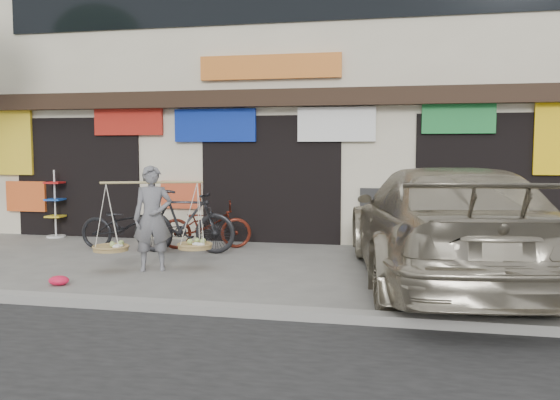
% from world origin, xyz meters
% --- Properties ---
extents(ground, '(70.00, 70.00, 0.00)m').
position_xyz_m(ground, '(0.00, 0.00, 0.00)').
color(ground, gray).
rests_on(ground, ground).
extents(kerb, '(70.00, 0.25, 0.12)m').
position_xyz_m(kerb, '(0.00, -2.00, 0.06)').
color(kerb, gray).
rests_on(kerb, ground).
extents(shophouse_block, '(14.00, 6.32, 7.00)m').
position_xyz_m(shophouse_block, '(-0.00, 6.42, 3.45)').
color(shophouse_block, beige).
rests_on(shophouse_block, ground).
extents(street_vendor, '(1.83, 1.05, 1.73)m').
position_xyz_m(street_vendor, '(-1.25, 0.26, 0.80)').
color(street_vendor, slate).
rests_on(street_vendor, ground).
extents(bike_0, '(1.93, 0.70, 1.01)m').
position_xyz_m(bike_0, '(-2.56, 1.95, 0.50)').
color(bike_0, black).
rests_on(bike_0, ground).
extents(bike_1, '(2.04, 0.66, 1.21)m').
position_xyz_m(bike_1, '(-1.35, 1.91, 0.61)').
color(bike_1, black).
rests_on(bike_1, ground).
extents(bike_2, '(1.91, 1.16, 0.95)m').
position_xyz_m(bike_2, '(-1.10, 2.49, 0.48)').
color(bike_2, '#51180D').
rests_on(bike_2, ground).
extents(suv, '(3.29, 6.30, 1.75)m').
position_xyz_m(suv, '(3.35, 0.32, 0.87)').
color(suv, '#A39A83').
rests_on(suv, ground).
extents(display_rack, '(0.42, 0.42, 1.53)m').
position_xyz_m(display_rack, '(-4.93, 3.22, 0.61)').
color(display_rack, silver).
rests_on(display_rack, ground).
extents(red_bag, '(0.31, 0.25, 0.14)m').
position_xyz_m(red_bag, '(-2.17, -1.03, 0.07)').
color(red_bag, '#F4163F').
rests_on(red_bag, ground).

